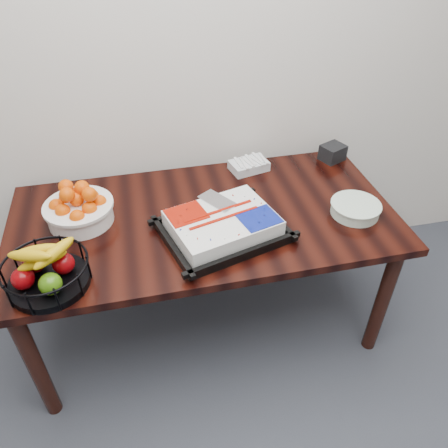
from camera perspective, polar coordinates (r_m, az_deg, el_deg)
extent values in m
plane|color=silver|center=(2.22, -5.74, 21.44)|extent=(5.00, 0.00, 5.00)
cube|color=black|center=(2.07, -2.66, 0.67)|extent=(1.80, 0.90, 0.04)
cylinder|color=black|center=(2.13, -23.43, -16.56)|extent=(0.07, 0.07, 0.71)
cylinder|color=black|center=(2.63, -21.84, -3.42)|extent=(0.07, 0.07, 0.71)
cylinder|color=black|center=(2.33, 19.99, -9.38)|extent=(0.07, 0.07, 0.71)
cylinder|color=black|center=(2.80, 12.84, 1.45)|extent=(0.07, 0.07, 0.71)
cube|color=black|center=(1.94, -0.20, -1.05)|extent=(0.59, 0.52, 0.02)
cube|color=white|center=(1.91, -0.20, 0.09)|extent=(0.51, 0.43, 0.08)
cube|color=#9A1103|center=(1.94, -4.59, 2.06)|extent=(0.20, 0.18, 0.00)
cube|color=navy|center=(1.85, 4.39, -0.02)|extent=(0.20, 0.18, 0.00)
cube|color=silver|center=(1.98, 0.03, 3.09)|extent=(0.17, 0.20, 0.00)
cylinder|color=white|center=(2.10, -18.28, 1.38)|extent=(0.29, 0.29, 0.09)
cylinder|color=white|center=(2.07, -18.51, 2.30)|extent=(0.31, 0.31, 0.01)
cylinder|color=black|center=(1.84, -21.78, -7.01)|extent=(0.31, 0.31, 0.03)
torus|color=black|center=(1.78, -22.47, -4.92)|extent=(0.33, 0.33, 0.01)
cylinder|color=white|center=(2.14, 16.75, 1.87)|extent=(0.22, 0.22, 0.05)
cylinder|color=white|center=(2.13, 16.89, 2.48)|extent=(0.23, 0.23, 0.01)
cube|color=silver|center=(2.38, 3.26, 7.62)|extent=(0.22, 0.17, 0.05)
cube|color=black|center=(2.54, 14.00, 9.03)|extent=(0.15, 0.14, 0.09)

